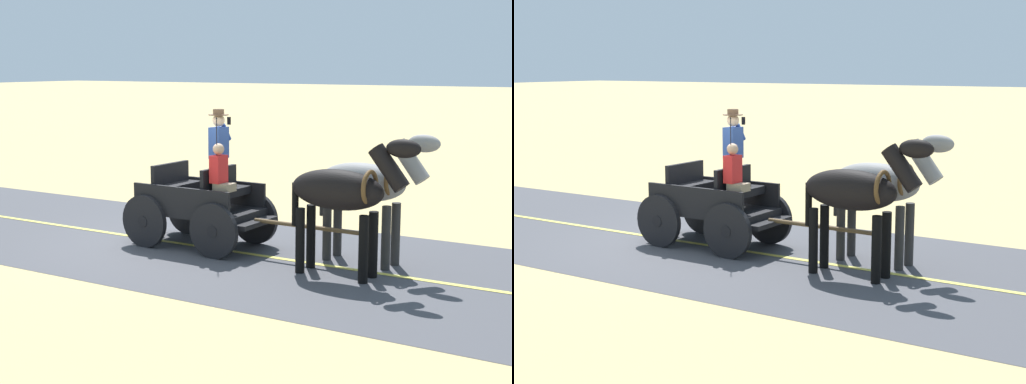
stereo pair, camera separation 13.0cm
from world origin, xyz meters
The scene contains 6 objects.
ground_plane centered at (0.00, 0.00, 0.00)m, with size 200.00×200.00×0.00m, color tan.
road_surface centered at (0.00, 0.00, 0.00)m, with size 5.50×160.00×0.01m, color #424247.
road_centre_stripe centered at (0.00, 0.00, 0.01)m, with size 0.12×160.00×0.00m, color #DBCC4C.
horse_drawn_carriage centered at (-0.10, 0.63, 0.82)m, with size 1.46×4.51×2.50m.
horse_near_side centered at (-0.49, 3.67, 1.32)m, with size 0.67×2.14×2.21m.
horse_off_side centered at (0.43, 3.65, 1.32)m, with size 0.59×2.13×2.21m.
Camera 1 is at (11.00, 8.47, 3.30)m, focal length 53.28 mm.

